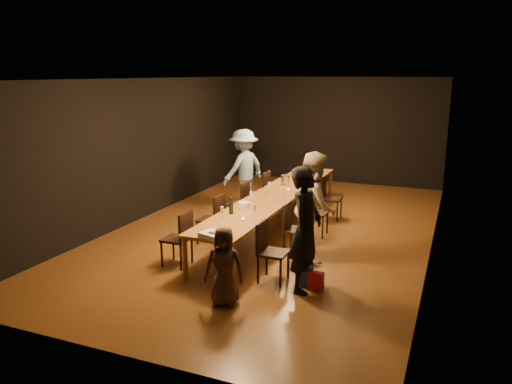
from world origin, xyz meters
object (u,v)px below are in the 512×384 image
at_px(chair_left_0, 176,238).
at_px(champagne_bottle, 231,205).
at_px(chair_right_0, 273,252).
at_px(ice_bucket, 286,180).
at_px(chair_right_2, 316,212).
at_px(child, 224,266).
at_px(man_blue, 244,168).
at_px(chair_left_3, 259,191).
at_px(chair_right_1, 298,230).
at_px(table, 276,196).
at_px(woman_birthday, 306,230).
at_px(woman_tan, 315,206).
at_px(birthday_cake, 213,235).
at_px(plate_stack, 244,205).
at_px(chair_left_1, 210,219).
at_px(chair_right_3, 331,198).
at_px(chair_left_2, 237,204).

height_order(chair_left_0, champagne_bottle, champagne_bottle).
distance_m(chair_right_0, ice_bucket, 3.44).
xyz_separation_m(chair_right_2, child, (-0.34, -3.40, 0.09)).
bearing_deg(man_blue, chair_left_3, 79.10).
bearing_deg(chair_right_1, ice_bucket, -155.57).
relative_size(chair_left_0, chair_left_3, 1.00).
relative_size(chair_right_1, chair_left_3, 1.00).
relative_size(table, woman_birthday, 3.25).
relative_size(chair_right_2, chair_left_3, 1.00).
xyz_separation_m(chair_right_0, ice_bucket, (-0.95, 3.28, 0.39)).
height_order(woman_tan, birthday_cake, woman_tan).
bearing_deg(chair_left_3, woman_tan, -140.43).
distance_m(table, plate_stack, 1.25).
relative_size(table, chair_left_1, 6.45).
relative_size(chair_left_1, birthday_cake, 2.23).
relative_size(table, chair_right_1, 6.45).
bearing_deg(ice_bucket, table, -83.83).
relative_size(table, chair_left_0, 6.45).
bearing_deg(chair_left_1, woman_tan, -90.58).
bearing_deg(woman_birthday, ice_bucket, 24.17).
height_order(plate_stack, ice_bucket, ice_bucket).
relative_size(man_blue, ice_bucket, 8.61).
bearing_deg(birthday_cake, chair_left_0, 169.75).
height_order(chair_right_3, chair_left_1, same).
distance_m(champagne_bottle, ice_bucket, 2.53).
relative_size(child, birthday_cake, 2.64).
relative_size(chair_left_3, woman_birthday, 0.50).
bearing_deg(man_blue, woman_tan, 64.94).
bearing_deg(champagne_bottle, woman_tan, 17.34).
bearing_deg(chair_right_3, table, -35.31).
relative_size(chair_left_0, plate_stack, 4.43).
bearing_deg(birthday_cake, chair_right_0, 51.02).
bearing_deg(chair_right_0, chair_right_3, 180.00).
xyz_separation_m(plate_stack, champagne_bottle, (-0.06, -0.41, 0.10)).
distance_m(chair_right_3, woman_birthday, 3.79).
distance_m(woman_tan, plate_stack, 1.30).
bearing_deg(chair_left_2, chair_right_0, -144.69).
bearing_deg(ice_bucket, chair_left_3, 157.12).
height_order(chair_left_0, child, child).
bearing_deg(chair_right_2, plate_stack, -38.88).
height_order(chair_right_2, child, child).
bearing_deg(champagne_bottle, table, 82.83).
relative_size(chair_right_3, chair_left_2, 1.00).
bearing_deg(chair_left_1, plate_stack, -93.04).
distance_m(table, champagne_bottle, 1.67).
bearing_deg(chair_right_2, man_blue, -124.81).
distance_m(woman_tan, man_blue, 3.75).
xyz_separation_m(chair_left_0, ice_bucket, (0.75, 3.28, 0.39)).
height_order(chair_right_3, plate_stack, chair_right_3).
bearing_deg(man_blue, plate_stack, 46.37).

